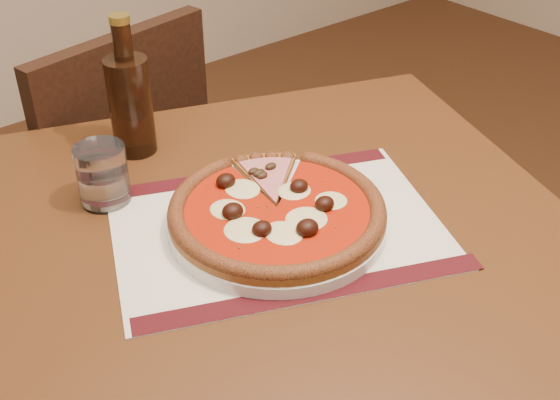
% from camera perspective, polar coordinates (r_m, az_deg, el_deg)
% --- Properties ---
extents(table, '(1.03, 1.03, 0.75)m').
position_cam_1_polar(table, '(1.05, 0.70, -6.39)').
color(table, '#552C14').
rests_on(table, ground).
extents(chair_far, '(0.47, 0.47, 0.86)m').
position_cam_1_polar(chair_far, '(1.60, -13.75, 1.34)').
color(chair_far, black).
rests_on(chair_far, ground).
extents(placemat, '(0.54, 0.48, 0.00)m').
position_cam_1_polar(placemat, '(0.98, -0.23, -2.20)').
color(placemat, silver).
rests_on(placemat, table).
extents(plate, '(0.30, 0.30, 0.02)m').
position_cam_1_polar(plate, '(0.97, -0.23, -1.73)').
color(plate, white).
rests_on(plate, placemat).
extents(pizza, '(0.30, 0.30, 0.04)m').
position_cam_1_polar(pizza, '(0.96, -0.23, -0.79)').
color(pizza, brown).
rests_on(pizza, plate).
extents(ham_slice, '(0.11, 0.14, 0.02)m').
position_cam_1_polar(ham_slice, '(1.05, -0.40, 2.24)').
color(ham_slice, brown).
rests_on(ham_slice, plate).
extents(water_glass, '(0.09, 0.09, 0.09)m').
position_cam_1_polar(water_glass, '(1.04, -14.22, 2.00)').
color(water_glass, white).
rests_on(water_glass, table).
extents(bottle, '(0.07, 0.07, 0.23)m').
position_cam_1_polar(bottle, '(1.14, -12.08, 7.89)').
color(bottle, black).
rests_on(bottle, table).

